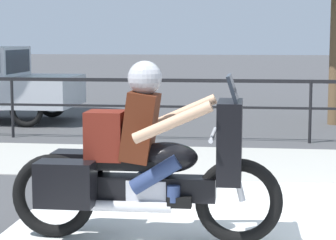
# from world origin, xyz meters

# --- Properties ---
(sidewalk_band) EXTENTS (44.00, 2.40, 0.01)m
(sidewalk_band) POSITION_xyz_m (0.00, 3.40, 0.01)
(sidewalk_band) COLOR #A8A59E
(sidewalk_band) RESTS_ON ground
(crosswalk_band) EXTENTS (3.40, 6.00, 0.01)m
(crosswalk_band) POSITION_xyz_m (-1.48, -0.20, 0.00)
(crosswalk_band) COLOR silver
(crosswalk_band) RESTS_ON ground
(fence_railing) EXTENTS (36.00, 0.05, 1.05)m
(fence_railing) POSITION_xyz_m (0.00, 5.25, 0.83)
(fence_railing) COLOR black
(fence_railing) RESTS_ON ground
(motorcycle) EXTENTS (2.35, 0.76, 1.55)m
(motorcycle) POSITION_xyz_m (-1.89, -0.26, 0.68)
(motorcycle) COLOR black
(motorcycle) RESTS_ON ground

